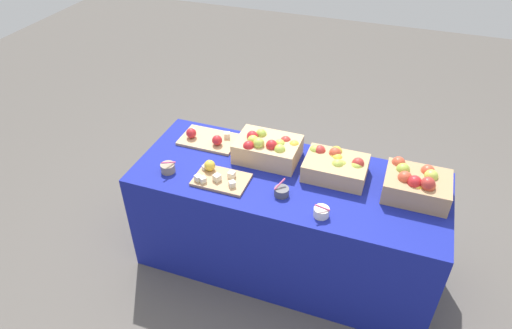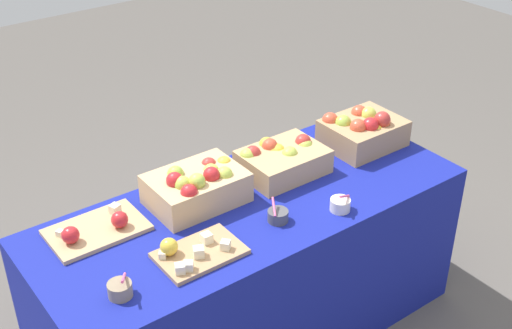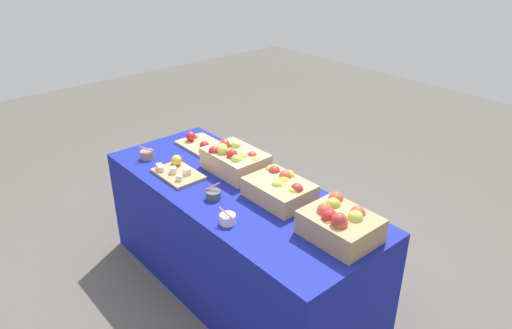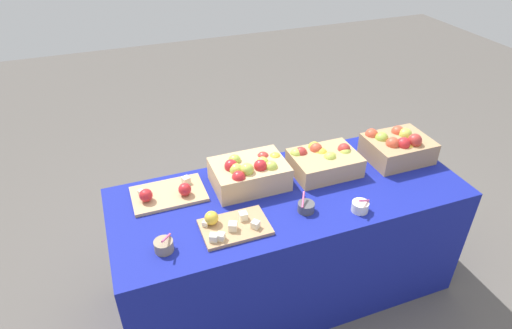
{
  "view_description": "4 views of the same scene",
  "coord_description": "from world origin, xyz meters",
  "px_view_note": "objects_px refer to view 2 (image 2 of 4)",
  "views": [
    {
      "loc": [
        0.54,
        -2.1,
        2.45
      ],
      "look_at": [
        -0.2,
        -0.03,
        0.8
      ],
      "focal_mm": 31.89,
      "sensor_mm": 36.0,
      "label": 1
    },
    {
      "loc": [
        -1.41,
        -1.93,
        2.35
      ],
      "look_at": [
        0.04,
        0.02,
        0.9
      ],
      "focal_mm": 47.75,
      "sensor_mm": 36.0,
      "label": 2
    },
    {
      "loc": [
        1.96,
        -1.53,
        2.15
      ],
      "look_at": [
        0.19,
        -0.01,
        0.98
      ],
      "focal_mm": 33.45,
      "sensor_mm": 36.0,
      "label": 3
    },
    {
      "loc": [
        -0.82,
        -1.67,
        2.15
      ],
      "look_at": [
        -0.17,
        0.06,
        0.92
      ],
      "focal_mm": 30.46,
      "sensor_mm": 36.0,
      "label": 4
    }
  ],
  "objects_px": {
    "apple_crate_right": "(197,186)",
    "sample_bowl_far": "(278,216)",
    "apple_crate_middle": "(282,159)",
    "cutting_board_front": "(194,252)",
    "apple_crate_left": "(363,130)",
    "sample_bowl_mid": "(340,205)",
    "sample_bowl_near": "(120,289)",
    "cutting_board_back": "(96,229)"
  },
  "relations": [
    {
      "from": "apple_crate_middle",
      "to": "cutting_board_front",
      "type": "xyz_separation_m",
      "value": [
        -0.65,
        -0.28,
        -0.05
      ]
    },
    {
      "from": "cutting_board_back",
      "to": "sample_bowl_near",
      "type": "xyz_separation_m",
      "value": [
        -0.09,
        -0.39,
        0.01
      ]
    },
    {
      "from": "apple_crate_left",
      "to": "cutting_board_back",
      "type": "xyz_separation_m",
      "value": [
        -1.35,
        0.11,
        -0.06
      ]
    },
    {
      "from": "sample_bowl_mid",
      "to": "sample_bowl_far",
      "type": "distance_m",
      "value": 0.27
    },
    {
      "from": "cutting_board_back",
      "to": "sample_bowl_mid",
      "type": "xyz_separation_m",
      "value": [
        0.88,
        -0.45,
        0.01
      ]
    },
    {
      "from": "apple_crate_left",
      "to": "cutting_board_front",
      "type": "relative_size",
      "value": 1.12
    },
    {
      "from": "apple_crate_right",
      "to": "sample_bowl_mid",
      "type": "relative_size",
      "value": 4.02
    },
    {
      "from": "apple_crate_left",
      "to": "cutting_board_back",
      "type": "distance_m",
      "value": 1.35
    },
    {
      "from": "apple_crate_middle",
      "to": "cutting_board_front",
      "type": "bearing_deg",
      "value": -156.2
    },
    {
      "from": "cutting_board_back",
      "to": "apple_crate_left",
      "type": "bearing_deg",
      "value": -4.55
    },
    {
      "from": "apple_crate_right",
      "to": "sample_bowl_far",
      "type": "distance_m",
      "value": 0.37
    },
    {
      "from": "apple_crate_right",
      "to": "sample_bowl_far",
      "type": "xyz_separation_m",
      "value": [
        0.19,
        -0.31,
        -0.05
      ]
    },
    {
      "from": "apple_crate_right",
      "to": "sample_bowl_near",
      "type": "height_order",
      "value": "apple_crate_right"
    },
    {
      "from": "apple_crate_middle",
      "to": "sample_bowl_near",
      "type": "distance_m",
      "value": 1.02
    },
    {
      "from": "sample_bowl_near",
      "to": "apple_crate_left",
      "type": "bearing_deg",
      "value": 11.0
    },
    {
      "from": "apple_crate_left",
      "to": "sample_bowl_near",
      "type": "bearing_deg",
      "value": -169.0
    },
    {
      "from": "apple_crate_right",
      "to": "cutting_board_back",
      "type": "bearing_deg",
      "value": 173.41
    },
    {
      "from": "sample_bowl_mid",
      "to": "sample_bowl_far",
      "type": "bearing_deg",
      "value": 159.79
    },
    {
      "from": "apple_crate_middle",
      "to": "cutting_board_back",
      "type": "relative_size",
      "value": 0.97
    },
    {
      "from": "sample_bowl_mid",
      "to": "sample_bowl_near",
      "type": "bearing_deg",
      "value": 176.0
    },
    {
      "from": "apple_crate_right",
      "to": "sample_bowl_near",
      "type": "bearing_deg",
      "value": -147.73
    },
    {
      "from": "sample_bowl_mid",
      "to": "apple_crate_left",
      "type": "bearing_deg",
      "value": 36.85
    },
    {
      "from": "sample_bowl_far",
      "to": "cutting_board_back",
      "type": "bearing_deg",
      "value": 150.09
    },
    {
      "from": "sample_bowl_far",
      "to": "apple_crate_middle",
      "type": "bearing_deg",
      "value": 49.33
    },
    {
      "from": "apple_crate_middle",
      "to": "cutting_board_front",
      "type": "relative_size",
      "value": 1.14
    },
    {
      "from": "apple_crate_middle",
      "to": "sample_bowl_mid",
      "type": "xyz_separation_m",
      "value": [
        0.01,
        -0.39,
        -0.04
      ]
    },
    {
      "from": "apple_crate_middle",
      "to": "sample_bowl_mid",
      "type": "relative_size",
      "value": 3.76
    },
    {
      "from": "sample_bowl_mid",
      "to": "cutting_board_back",
      "type": "bearing_deg",
      "value": 152.74
    },
    {
      "from": "apple_crate_right",
      "to": "sample_bowl_mid",
      "type": "xyz_separation_m",
      "value": [
        0.44,
        -0.4,
        -0.05
      ]
    },
    {
      "from": "apple_crate_middle",
      "to": "cutting_board_back",
      "type": "height_order",
      "value": "apple_crate_middle"
    },
    {
      "from": "cutting_board_front",
      "to": "cutting_board_back",
      "type": "relative_size",
      "value": 0.85
    },
    {
      "from": "cutting_board_front",
      "to": "sample_bowl_mid",
      "type": "height_order",
      "value": "sample_bowl_mid"
    },
    {
      "from": "apple_crate_right",
      "to": "cutting_board_front",
      "type": "relative_size",
      "value": 1.22
    },
    {
      "from": "apple_crate_middle",
      "to": "sample_bowl_far",
      "type": "bearing_deg",
      "value": -130.67
    },
    {
      "from": "sample_bowl_near",
      "to": "sample_bowl_far",
      "type": "bearing_deg",
      "value": 2.06
    },
    {
      "from": "apple_crate_middle",
      "to": "sample_bowl_near",
      "type": "relative_size",
      "value": 3.61
    },
    {
      "from": "apple_crate_right",
      "to": "cutting_board_back",
      "type": "distance_m",
      "value": 0.45
    },
    {
      "from": "apple_crate_right",
      "to": "sample_bowl_far",
      "type": "bearing_deg",
      "value": -58.84
    },
    {
      "from": "apple_crate_left",
      "to": "apple_crate_middle",
      "type": "xyz_separation_m",
      "value": [
        -0.47,
        0.04,
        -0.01
      ]
    },
    {
      "from": "cutting_board_front",
      "to": "sample_bowl_far",
      "type": "xyz_separation_m",
      "value": [
        0.4,
        -0.01,
        0.0
      ]
    },
    {
      "from": "apple_crate_middle",
      "to": "sample_bowl_far",
      "type": "height_order",
      "value": "apple_crate_middle"
    },
    {
      "from": "cutting_board_back",
      "to": "sample_bowl_mid",
      "type": "distance_m",
      "value": 0.99
    }
  ]
}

